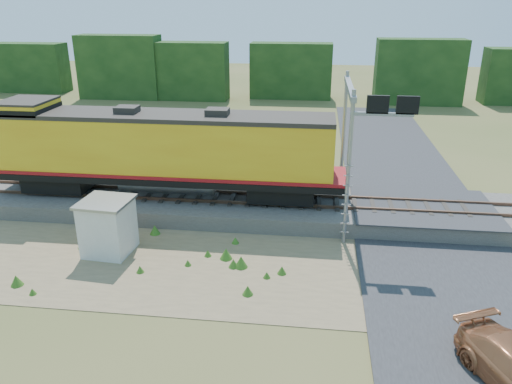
# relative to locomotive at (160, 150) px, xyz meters

# --- Properties ---
(ground) EXTENTS (140.00, 140.00, 0.00)m
(ground) POSITION_rel_locomotive_xyz_m (6.44, -6.00, -3.32)
(ground) COLOR #475123
(ground) RESTS_ON ground
(ballast) EXTENTS (70.00, 5.00, 0.80)m
(ballast) POSITION_rel_locomotive_xyz_m (6.44, 0.00, -2.92)
(ballast) COLOR slate
(ballast) RESTS_ON ground
(rails) EXTENTS (70.00, 1.54, 0.16)m
(rails) POSITION_rel_locomotive_xyz_m (6.44, 0.00, -2.44)
(rails) COLOR brown
(rails) RESTS_ON ballast
(dirt_shoulder) EXTENTS (26.00, 8.00, 0.03)m
(dirt_shoulder) POSITION_rel_locomotive_xyz_m (4.44, -5.50, -3.30)
(dirt_shoulder) COLOR #8C7754
(dirt_shoulder) RESTS_ON ground
(road) EXTENTS (7.00, 66.00, 0.86)m
(road) POSITION_rel_locomotive_xyz_m (13.44, -5.26, -3.23)
(road) COLOR #38383A
(road) RESTS_ON ground
(tree_line_north) EXTENTS (130.00, 3.00, 6.50)m
(tree_line_north) POSITION_rel_locomotive_xyz_m (6.44, 32.00, -0.25)
(tree_line_north) COLOR #163412
(tree_line_north) RESTS_ON ground
(weed_clumps) EXTENTS (15.00, 6.20, 0.56)m
(weed_clumps) POSITION_rel_locomotive_xyz_m (2.94, -5.90, -3.32)
(weed_clumps) COLOR #37691E
(weed_clumps) RESTS_ON ground
(locomotive) EXTENTS (18.52, 2.82, 4.78)m
(locomotive) POSITION_rel_locomotive_xyz_m (0.00, 0.00, 0.00)
(locomotive) COLOR black
(locomotive) RESTS_ON rails
(shed) EXTENTS (2.26, 2.26, 2.49)m
(shed) POSITION_rel_locomotive_xyz_m (-0.96, -5.03, -2.06)
(shed) COLOR silver
(shed) RESTS_ON ground
(signal_gantry) EXTENTS (2.81, 6.20, 7.08)m
(signal_gantry) POSITION_rel_locomotive_xyz_m (9.77, -0.67, 1.99)
(signal_gantry) COLOR gray
(signal_gantry) RESTS_ON ground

